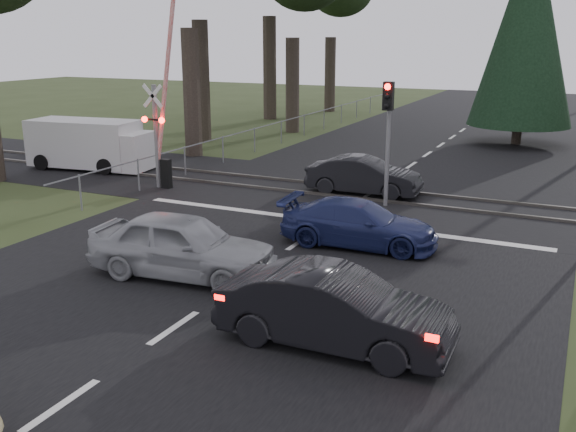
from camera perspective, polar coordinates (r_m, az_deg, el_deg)
The scene contains 15 objects.
ground at distance 12.89m, azimuth -10.10°, elevation -9.78°, with size 120.00×120.00×0.00m, color #2D391A.
road at distance 21.32m, azimuth 5.45°, elevation 0.73°, with size 14.00×100.00×0.01m, color black.
rail_corridor at distance 23.15m, azimuth 7.14°, elevation 1.89°, with size 120.00×8.00×0.01m, color black.
stop_line at distance 19.69m, azimuth 3.67°, elevation -0.48°, with size 13.00×0.35×0.00m, color silver.
rail_near at distance 22.40m, azimuth 6.50°, elevation 1.56°, with size 120.00×0.12×0.10m, color #59544C.
rail_far at distance 23.88m, azimuth 7.74°, elevation 2.40°, with size 120.00×0.12×0.10m, color #59544C.
crossing_signal at distance 24.10m, azimuth -11.21°, elevation 7.23°, with size 1.62×0.38×6.96m.
traffic_signal_center at distance 21.11m, azimuth 8.86°, elevation 8.22°, with size 0.32×0.48×4.10m.
conifer_tree at distance 35.58m, azimuth 20.49°, elevation 15.58°, with size 5.20×5.20×11.00m.
fence_left at distance 35.56m, azimuth 0.46°, elevation 6.84°, with size 0.10×36.00×1.20m, color slate, non-canonical shape.
dark_hatchback at distance 11.78m, azimuth 4.11°, elevation -8.29°, with size 1.51×4.32×1.42m, color black.
silver_car at distance 15.25m, azimuth -9.37°, elevation -2.59°, with size 1.80×4.46×1.52m, color gray.
blue_sedan at distance 17.39m, azimuth 6.32°, elevation -0.68°, with size 1.73×4.24×1.23m, color navy.
dark_car_far at distance 23.10m, azimuth 6.75°, elevation 3.56°, with size 1.42×4.06×1.34m, color black.
white_van at distance 28.57m, azimuth -16.95°, elevation 6.09°, with size 5.48×2.54×2.07m.
Camera 1 is at (6.88, -9.41, 5.50)m, focal length 40.00 mm.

